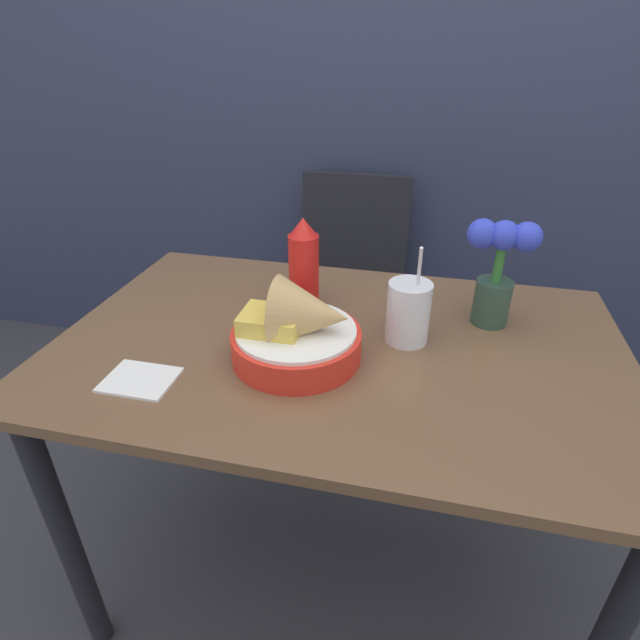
{
  "coord_description": "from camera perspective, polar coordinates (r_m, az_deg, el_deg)",
  "views": [
    {
      "loc": [
        0.17,
        -0.89,
        1.33
      ],
      "look_at": [
        -0.04,
        -0.02,
        0.83
      ],
      "focal_mm": 28.0,
      "sensor_mm": 36.0,
      "label": 1
    }
  ],
  "objects": [
    {
      "name": "ground_plane",
      "position": [
        1.61,
        1.59,
        -26.31
      ],
      "size": [
        12.0,
        12.0,
        0.0
      ],
      "primitive_type": "plane",
      "color": "#38383D"
    },
    {
      "name": "napkin",
      "position": [
        1.0,
        -19.89,
        -6.45
      ],
      "size": [
        0.13,
        0.1,
        0.01
      ],
      "color": "white",
      "rests_on": "dining_table"
    },
    {
      "name": "flower_vase",
      "position": [
        1.14,
        19.69,
        5.68
      ],
      "size": [
        0.15,
        0.08,
        0.24
      ],
      "color": "#2D4738",
      "rests_on": "dining_table"
    },
    {
      "name": "ketchup_bottle",
      "position": [
        1.16,
        -1.87,
        6.33
      ],
      "size": [
        0.07,
        0.07,
        0.22
      ],
      "color": "red",
      "rests_on": "dining_table"
    },
    {
      "name": "food_basket",
      "position": [
        0.98,
        -2.24,
        -1.32
      ],
      "size": [
        0.26,
        0.26,
        0.17
      ],
      "color": "red",
      "rests_on": "dining_table"
    },
    {
      "name": "wall_window",
      "position": [
        1.94,
        9.32,
        28.33
      ],
      "size": [
        7.0,
        0.06,
        2.6
      ],
      "color": "#2D334C",
      "rests_on": "ground_plane"
    },
    {
      "name": "drink_cup",
      "position": [
        1.05,
        10.03,
        0.66
      ],
      "size": [
        0.09,
        0.09,
        0.22
      ],
      "color": "silver",
      "rests_on": "dining_table"
    },
    {
      "name": "chair_far_window",
      "position": [
        1.9,
        3.45,
        4.94
      ],
      "size": [
        0.4,
        0.4,
        0.91
      ],
      "color": "black",
      "rests_on": "ground_plane"
    },
    {
      "name": "dining_table",
      "position": [
        1.13,
        2.05,
        -7.17
      ],
      "size": [
        1.19,
        0.76,
        0.77
      ],
      "color": "brown",
      "rests_on": "ground_plane"
    }
  ]
}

